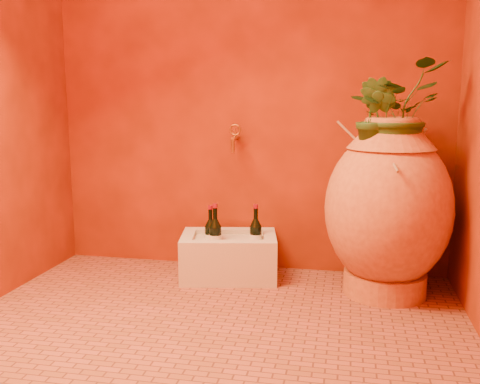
% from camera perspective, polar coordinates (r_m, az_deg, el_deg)
% --- Properties ---
extents(floor, '(2.50, 2.50, 0.00)m').
position_cam_1_polar(floor, '(2.66, -3.17, -14.29)').
color(floor, brown).
rests_on(floor, ground).
extents(wall_back, '(2.50, 0.02, 2.50)m').
position_cam_1_polar(wall_back, '(3.41, 0.97, 12.57)').
color(wall_back, '#5F1C05').
rests_on(wall_back, ground).
extents(amphora, '(0.87, 0.87, 1.00)m').
position_cam_1_polar(amphora, '(3.07, 15.51, -1.67)').
color(amphora, '#C37337').
rests_on(amphora, floor).
extents(stone_basin, '(0.64, 0.50, 0.27)m').
position_cam_1_polar(stone_basin, '(3.32, -1.20, -6.95)').
color(stone_basin, beige).
rests_on(stone_basin, floor).
extents(wine_bottle_a, '(0.07, 0.07, 0.30)m').
position_cam_1_polar(wine_bottle_a, '(3.31, -3.16, -4.73)').
color(wine_bottle_a, black).
rests_on(wine_bottle_a, stone_basin).
extents(wine_bottle_b, '(0.08, 0.08, 0.31)m').
position_cam_1_polar(wine_bottle_b, '(3.29, 1.68, -4.76)').
color(wine_bottle_b, black).
rests_on(wine_bottle_b, stone_basin).
extents(wine_bottle_c, '(0.08, 0.08, 0.32)m').
position_cam_1_polar(wine_bottle_c, '(3.26, -2.66, -4.83)').
color(wine_bottle_c, black).
rests_on(wine_bottle_c, stone_basin).
extents(wall_tap, '(0.08, 0.16, 0.17)m').
position_cam_1_polar(wall_tap, '(3.34, -0.58, 5.90)').
color(wall_tap, olive).
rests_on(wall_tap, wall_back).
extents(plant_main, '(0.67, 0.67, 0.56)m').
position_cam_1_polar(plant_main, '(3.02, 16.17, 8.07)').
color(plant_main, '#204518').
rests_on(plant_main, amphora).
extents(plant_side, '(0.29, 0.29, 0.41)m').
position_cam_1_polar(plant_side, '(2.92, 14.33, 7.71)').
color(plant_side, '#204518').
rests_on(plant_side, amphora).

